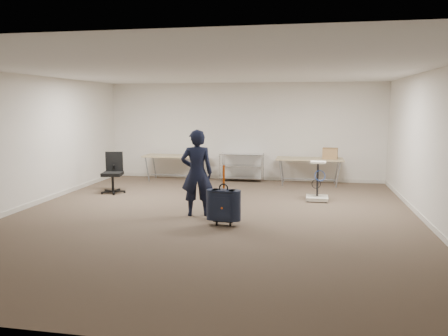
# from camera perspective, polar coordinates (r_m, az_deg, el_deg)

# --- Properties ---
(ground) EXTENTS (9.00, 9.00, 0.00)m
(ground) POSITION_cam_1_polar(r_m,az_deg,el_deg) (8.54, -1.74, -6.50)
(ground) COLOR #4C3C2E
(ground) RESTS_ON ground
(room_shell) EXTENTS (8.00, 9.00, 9.00)m
(room_shell) POSITION_cam_1_polar(r_m,az_deg,el_deg) (9.84, -0.03, -4.21)
(room_shell) COLOR white
(room_shell) RESTS_ON ground
(folding_table_left) EXTENTS (1.80, 0.75, 0.73)m
(folding_table_left) POSITION_cam_1_polar(r_m,az_deg,el_deg) (12.65, -6.37, 1.42)
(folding_table_left) COLOR tan
(folding_table_left) RESTS_ON ground
(folding_table_right) EXTENTS (1.80, 0.75, 0.73)m
(folding_table_right) POSITION_cam_1_polar(r_m,az_deg,el_deg) (12.11, 11.11, 1.01)
(folding_table_right) COLOR tan
(folding_table_right) RESTS_ON ground
(wire_shelf) EXTENTS (1.22, 0.47, 0.80)m
(wire_shelf) POSITION_cam_1_polar(r_m,az_deg,el_deg) (12.51, 2.34, 0.29)
(wire_shelf) COLOR silver
(wire_shelf) RESTS_ON ground
(person) EXTENTS (0.70, 0.55, 1.71)m
(person) POSITION_cam_1_polar(r_m,az_deg,el_deg) (8.56, -3.57, -0.65)
(person) COLOR black
(person) RESTS_ON ground
(suitcase) EXTENTS (0.42, 0.25, 1.11)m
(suitcase) POSITION_cam_1_polar(r_m,az_deg,el_deg) (7.90, -0.06, -4.89)
(suitcase) COLOR black
(suitcase) RESTS_ON ground
(office_chair) EXTENTS (0.61, 0.61, 1.01)m
(office_chair) POSITION_cam_1_polar(r_m,az_deg,el_deg) (11.21, -14.28, -1.60)
(office_chair) COLOR black
(office_chair) RESTS_ON ground
(equipment_cart) EXTENTS (0.50, 0.50, 0.91)m
(equipment_cart) POSITION_cam_1_polar(r_m,az_deg,el_deg) (10.19, 12.09, -2.88)
(equipment_cart) COLOR beige
(equipment_cart) RESTS_ON ground
(cardboard_box) EXTENTS (0.42, 0.34, 0.29)m
(cardboard_box) POSITION_cam_1_polar(r_m,az_deg,el_deg) (12.11, 13.69, 1.87)
(cardboard_box) COLOR olive
(cardboard_box) RESTS_ON folding_table_right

